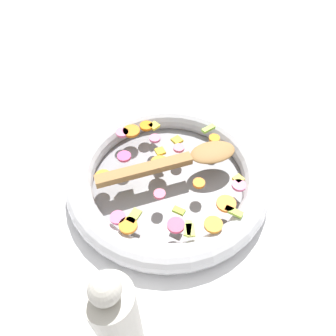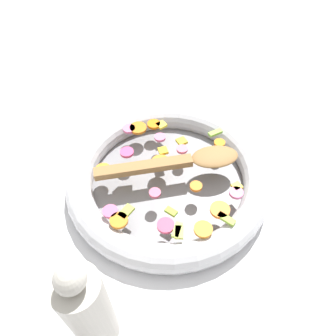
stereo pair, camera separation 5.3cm
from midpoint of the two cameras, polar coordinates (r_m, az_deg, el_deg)
ground_plane at (r=0.66m, az=-2.32°, el=-2.95°), size 4.00×4.00×0.00m
skillet at (r=0.64m, az=-2.38°, el=-1.74°), size 0.39×0.39×0.05m
chopped_vegetables at (r=0.61m, az=-3.20°, el=-1.18°), size 0.27×0.30×0.01m
wooden_spoon at (r=0.61m, az=0.19°, el=1.35°), size 0.28×0.08×0.01m
pepper_mill at (r=0.45m, az=-12.65°, el=-24.49°), size 0.06×0.06×0.21m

